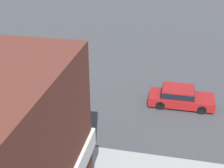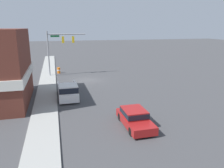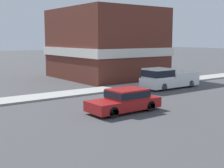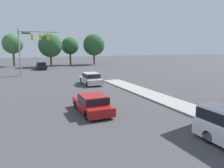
# 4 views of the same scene
# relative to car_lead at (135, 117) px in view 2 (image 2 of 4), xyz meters

# --- Properties ---
(ground_plane) EXTENTS (200.00, 200.00, 0.00)m
(ground_plane) POSITION_rel_car_lead_xyz_m (1.58, -16.74, -0.73)
(ground_plane) COLOR #424244
(sidewalk_curb) EXTENTS (2.40, 60.00, 0.14)m
(sidewalk_curb) POSITION_rel_car_lead_xyz_m (7.28, -16.74, -0.66)
(sidewalk_curb) COLOR #9E9E99
(sidewalk_curb) RESTS_ON ground
(near_signal_assembly) EXTENTS (6.22, 0.49, 7.27)m
(near_signal_assembly) POSITION_rel_car_lead_xyz_m (5.13, -21.36, 4.46)
(near_signal_assembly) COLOR gray
(near_signal_assembly) RESTS_ON ground
(car_lead) EXTENTS (1.92, 4.61, 1.40)m
(car_lead) POSITION_rel_car_lead_xyz_m (0.00, 0.00, 0.00)
(car_lead) COLOR black
(car_lead) RESTS_ON ground
(pickup_truck_parked) EXTENTS (2.08, 5.71, 1.88)m
(pickup_truck_parked) POSITION_rel_car_lead_xyz_m (4.83, -8.61, 0.19)
(pickup_truck_parked) COLOR black
(pickup_truck_parked) RESTS_ON ground
(construction_barrel) EXTENTS (0.54, 0.54, 1.01)m
(construction_barrel) POSITION_rel_car_lead_xyz_m (5.48, -23.25, -0.22)
(construction_barrel) COLOR orange
(construction_barrel) RESTS_ON ground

